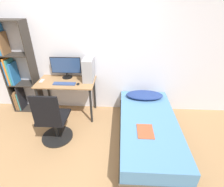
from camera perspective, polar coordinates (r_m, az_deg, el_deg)
ground_plane at (r=2.95m, az=-12.86°, el=-20.14°), size 14.00×14.00×0.00m
wall_back at (r=3.51m, az=-9.01°, el=13.30°), size 8.00×0.05×2.50m
desk at (r=3.53m, az=-14.57°, el=2.11°), size 1.10×0.59×0.76m
bookshelf at (r=4.00m, az=-29.10°, el=6.35°), size 0.57×0.30×1.85m
office_chair at (r=3.08m, az=-18.69°, el=-9.11°), size 0.53×0.53×0.97m
bed at (r=3.08m, az=11.59°, el=-11.79°), size 0.95×1.98×0.43m
pillow at (r=3.51m, az=10.59°, el=-0.51°), size 0.72×0.36×0.11m
magazine at (r=2.72m, az=10.81°, el=-12.01°), size 0.24×0.32×0.01m
monitor at (r=3.56m, az=-14.83°, el=8.53°), size 0.60×0.20×0.42m
keyboard at (r=3.37m, az=-15.31°, el=3.11°), size 0.41×0.11×0.02m
pc_tower at (r=3.38m, az=-7.66°, el=7.75°), size 0.19×0.36×0.43m
mouse at (r=3.30m, az=-11.05°, el=3.06°), size 0.06×0.09×0.02m
phone at (r=3.64m, az=-21.96°, el=3.89°), size 0.07×0.14×0.01m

